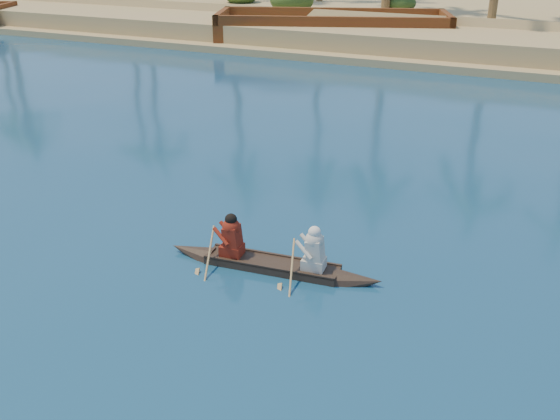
% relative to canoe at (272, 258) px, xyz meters
% --- Properties ---
extents(sandy_embankment, '(150.00, 51.00, 1.50)m').
position_rel_canoe_xyz_m(sandy_embankment, '(-5.82, 44.38, 0.29)').
color(sandy_embankment, tan).
rests_on(sandy_embankment, ground).
extents(shrub_cluster, '(100.00, 6.00, 2.40)m').
position_rel_canoe_xyz_m(shrub_cluster, '(-5.82, 29.00, 0.97)').
color(shrub_cluster, '#263F17').
rests_on(shrub_cluster, ground).
extents(canoe, '(4.45, 0.98, 1.22)m').
position_rel_canoe_xyz_m(canoe, '(0.00, 0.00, 0.00)').
color(canoe, '#30231A').
rests_on(canoe, ground).
extents(barge_mid, '(13.59, 8.38, 2.15)m').
position_rel_canoe_xyz_m(barge_mid, '(-7.71, 24.50, 0.52)').
color(barge_mid, '#612814').
rests_on(barge_mid, ground).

